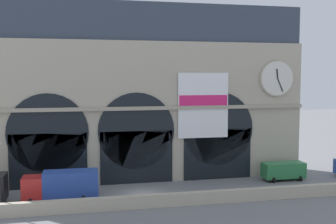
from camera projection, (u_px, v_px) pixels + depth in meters
ground_plane at (143, 195)px, 43.42m from camera, size 200.00×200.00×0.00m
quay_parapet_wall at (149, 201)px, 39.15m from camera, size 90.00×0.70×1.28m
station_building at (134, 95)px, 49.71m from camera, size 42.59×5.16×21.65m
box_truck_midwest at (62, 185)px, 41.03m from camera, size 7.50×2.91×3.12m
van_east at (283, 170)px, 49.57m from camera, size 5.20×2.48×2.20m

